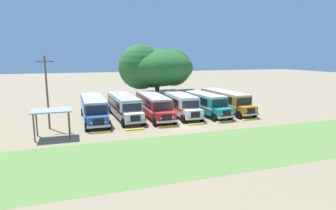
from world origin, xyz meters
The scene contains 17 objects.
ground_plane centered at (0.00, 0.00, 0.00)m, with size 220.00×220.00×0.00m, color #937F60.
foreground_grass_strip centered at (0.00, -8.41, 0.00)m, with size 80.00×9.97×0.01m, color olive.
parked_bus_slot_0 centered at (-9.11, 5.83, 1.58)m, with size 2.79×10.85×2.82m.
parked_bus_slot_1 centered at (-5.33, 6.28, 1.58)m, with size 3.07×10.89×2.82m.
parked_bus_slot_2 centered at (-1.64, 5.58, 1.58)m, with size 2.81×10.86×2.82m.
parked_bus_slot_3 centered at (1.92, 5.94, 1.58)m, with size 2.77×10.85×2.82m.
parked_bus_slot_4 centered at (5.19, 5.54, 1.58)m, with size 3.59×10.98×2.82m.
parked_bus_slot_5 centered at (9.03, 5.80, 1.58)m, with size 3.12×10.90×2.82m.
curb_wheelstop_0 centered at (-8.94, -0.27, 0.07)m, with size 2.00×0.36×0.15m, color yellow.
curb_wheelstop_1 centered at (-5.37, -0.27, 0.07)m, with size 2.00×0.36×0.15m, color yellow.
curb_wheelstop_2 centered at (-1.79, -0.27, 0.07)m, with size 2.00×0.36×0.15m, color yellow.
curb_wheelstop_3 centered at (1.79, -0.27, 0.07)m, with size 2.00×0.36×0.15m, color yellow.
curb_wheelstop_4 centered at (5.37, -0.27, 0.07)m, with size 2.00×0.36×0.15m, color yellow.
curb_wheelstop_5 centered at (8.94, -0.27, 0.07)m, with size 2.00×0.36×0.15m, color yellow.
broad_shade_tree centered at (1.64, 15.59, 5.83)m, with size 12.79×12.29×9.53m.
utility_pole centered at (-13.93, 3.24, 4.14)m, with size 1.80×0.20×7.78m.
waiting_shelter centered at (-13.36, -0.40, 2.45)m, with size 3.60×2.60×2.72m.
Camera 1 is at (-11.25, -28.41, 7.72)m, focal length 29.74 mm.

